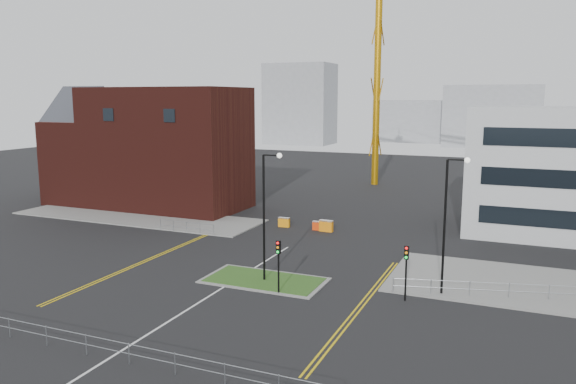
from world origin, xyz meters
name	(u,v)px	position (x,y,z in m)	size (l,w,h in m)	color
ground	(176,317)	(0.00, 0.00, 0.00)	(200.00, 200.00, 0.00)	black
pavement_left	(137,217)	(-20.00, 22.00, 0.06)	(28.00, 8.00, 0.12)	slate
pavement_right	(572,291)	(22.00, 14.00, 0.06)	(24.00, 10.00, 0.12)	slate
island_kerb	(264,280)	(2.00, 8.00, 0.04)	(8.60, 4.60, 0.08)	slate
grass_island	(264,280)	(2.00, 8.00, 0.06)	(8.00, 4.00, 0.12)	#1F4517
brick_building	(146,149)	(-22.97, 28.00, 6.85)	(24.20, 10.07, 14.24)	#3F140F
tower_crane	(418,8)	(3.77, 53.41, 24.82)	(51.36, 15.06, 35.84)	#BD800B
streetlamp_island	(267,206)	(2.22, 8.00, 5.41)	(1.46, 0.36, 9.18)	black
streetlamp_right_near	(449,215)	(14.22, 10.00, 5.41)	(1.46, 0.36, 9.18)	black
traffic_light_island	(278,256)	(4.00, 5.98, 2.57)	(0.28, 0.33, 3.65)	black
traffic_light_right	(406,262)	(12.00, 7.98, 2.57)	(0.28, 0.33, 3.65)	black
railing_front	(107,345)	(0.00, -6.00, 0.78)	(24.05, 0.05, 1.10)	gray
railing_left	(187,225)	(-11.00, 18.00, 0.74)	(6.05, 0.05, 1.10)	gray
railing_right	(549,289)	(20.50, 11.50, 0.78)	(19.05, 5.05, 1.10)	gray
centre_line	(195,305)	(0.00, 2.00, 0.01)	(0.15, 30.00, 0.01)	silver
yellow_left_a	(153,257)	(-9.00, 10.00, 0.01)	(0.12, 24.00, 0.01)	gold
yellow_left_b	(157,257)	(-8.70, 10.00, 0.01)	(0.12, 24.00, 0.01)	gold
yellow_right_a	(359,305)	(9.50, 6.00, 0.01)	(0.12, 20.00, 0.01)	gold
yellow_right_b	(363,306)	(9.80, 6.00, 0.01)	(0.12, 20.00, 0.01)	gold
skyline_a	(300,104)	(-40.00, 120.00, 11.00)	(18.00, 12.00, 22.00)	gray
skyline_b	(492,116)	(10.00, 130.00, 8.00)	(24.00, 12.00, 16.00)	gray
skyline_d	(428,121)	(-8.00, 140.00, 6.00)	(30.00, 12.00, 12.00)	gray
barrier_left	(284,222)	(-3.39, 24.00, 0.53)	(1.17, 0.42, 0.97)	orange
barrier_mid	(318,225)	(0.25, 24.00, 0.49)	(1.07, 0.37, 0.90)	#EC3E0D
barrier_right	(326,225)	(1.15, 23.80, 0.61)	(1.36, 0.52, 1.12)	orange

